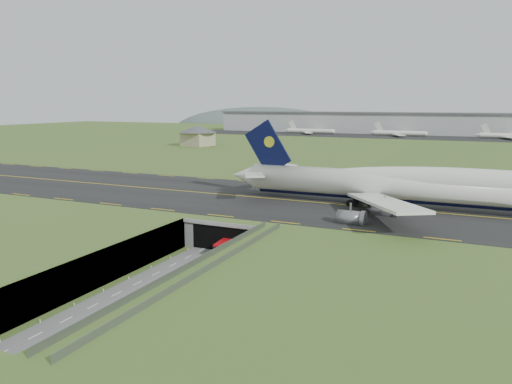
% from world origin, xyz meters
% --- Properties ---
extents(ground, '(900.00, 900.00, 0.00)m').
position_xyz_m(ground, '(0.00, 0.00, 0.00)').
color(ground, '#456227').
rests_on(ground, ground).
extents(airfield_deck, '(800.00, 800.00, 6.00)m').
position_xyz_m(airfield_deck, '(0.00, 0.00, 3.00)').
color(airfield_deck, gray).
rests_on(airfield_deck, ground).
extents(trench_road, '(12.00, 75.00, 0.20)m').
position_xyz_m(trench_road, '(0.00, -7.50, 0.10)').
color(trench_road, slate).
rests_on(trench_road, ground).
extents(taxiway, '(800.00, 44.00, 0.18)m').
position_xyz_m(taxiway, '(0.00, 33.00, 6.09)').
color(taxiway, black).
rests_on(taxiway, airfield_deck).
extents(tunnel_portal, '(17.00, 22.30, 6.00)m').
position_xyz_m(tunnel_portal, '(0.00, 16.71, 3.33)').
color(tunnel_portal, gray).
rests_on(tunnel_portal, ground).
extents(guideway, '(3.00, 53.00, 7.05)m').
position_xyz_m(guideway, '(11.00, -19.11, 5.32)').
color(guideway, '#A8A8A3').
rests_on(guideway, ground).
extents(jumbo_jet, '(88.18, 57.92, 19.16)m').
position_xyz_m(jumbo_jet, '(33.18, 35.47, 11.14)').
color(jumbo_jet, silver).
rests_on(jumbo_jet, ground).
extents(shuttle_tram, '(3.26, 7.07, 2.81)m').
position_xyz_m(shuttle_tram, '(2.22, 6.41, 1.55)').
color(shuttle_tram, '#AC0B0F').
rests_on(shuttle_tram, ground).
extents(service_building, '(22.43, 22.43, 10.65)m').
position_xyz_m(service_building, '(-92.05, 152.21, 12.31)').
color(service_building, tan).
rests_on(service_building, ground).
extents(cargo_terminal, '(320.00, 67.00, 15.60)m').
position_xyz_m(cargo_terminal, '(-0.06, 299.41, 13.96)').
color(cargo_terminal, '#B2B2B2').
rests_on(cargo_terminal, ground).
extents(distant_hills, '(700.00, 91.00, 60.00)m').
position_xyz_m(distant_hills, '(64.38, 430.00, -4.00)').
color(distant_hills, '#4F5F5B').
rests_on(distant_hills, ground).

